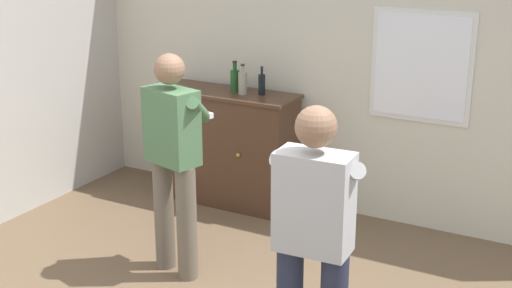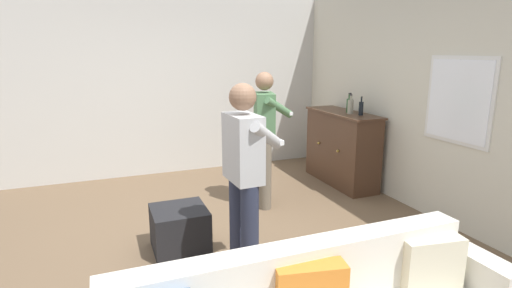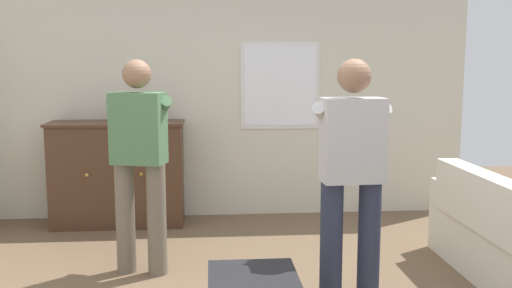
{
  "view_description": "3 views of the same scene",
  "coord_description": "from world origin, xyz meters",
  "px_view_note": "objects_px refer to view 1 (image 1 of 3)",
  "views": [
    {
      "loc": [
        2.12,
        -3.08,
        2.6
      ],
      "look_at": [
        0.1,
        0.62,
        1.23
      ],
      "focal_mm": 50.0,
      "sensor_mm": 36.0,
      "label": 1
    },
    {
      "loc": [
        3.69,
        -0.95,
        1.93
      ],
      "look_at": [
        0.25,
        0.41,
        1.06
      ],
      "focal_mm": 28.0,
      "sensor_mm": 36.0,
      "label": 2
    },
    {
      "loc": [
        -0.2,
        -3.5,
        1.65
      ],
      "look_at": [
        0.13,
        0.51,
        1.08
      ],
      "focal_mm": 40.0,
      "sensor_mm": 36.0,
      "label": 3
    }
  ],
  "objects_px": {
    "sideboard_cabinet": "(226,147)",
    "bottle_wine_green": "(235,79)",
    "person_standing_left": "(174,155)",
    "person_standing_right": "(314,239)",
    "bottle_spirits_clear": "(262,84)",
    "bottle_liquor_amber": "(243,83)"
  },
  "relations": [
    {
      "from": "bottle_liquor_amber",
      "to": "person_standing_left",
      "type": "height_order",
      "value": "person_standing_left"
    },
    {
      "from": "person_standing_left",
      "to": "person_standing_right",
      "type": "xyz_separation_m",
      "value": [
        1.47,
        -0.8,
        0.0
      ]
    },
    {
      "from": "sideboard_cabinet",
      "to": "person_standing_right",
      "type": "xyz_separation_m",
      "value": [
        1.86,
        -2.18,
        0.4
      ]
    },
    {
      "from": "person_standing_left",
      "to": "person_standing_right",
      "type": "relative_size",
      "value": 1.0
    },
    {
      "from": "bottle_liquor_amber",
      "to": "bottle_spirits_clear",
      "type": "relative_size",
      "value": 1.06
    },
    {
      "from": "sideboard_cabinet",
      "to": "person_standing_right",
      "type": "bearing_deg",
      "value": -49.54
    },
    {
      "from": "sideboard_cabinet",
      "to": "person_standing_right",
      "type": "height_order",
      "value": "person_standing_right"
    },
    {
      "from": "person_standing_left",
      "to": "person_standing_right",
      "type": "bearing_deg",
      "value": -28.59
    },
    {
      "from": "sideboard_cabinet",
      "to": "bottle_spirits_clear",
      "type": "xyz_separation_m",
      "value": [
        0.35,
        0.05,
        0.63
      ]
    },
    {
      "from": "sideboard_cabinet",
      "to": "bottle_spirits_clear",
      "type": "bearing_deg",
      "value": 7.78
    },
    {
      "from": "person_standing_right",
      "to": "bottle_spirits_clear",
      "type": "bearing_deg",
      "value": 124.18
    },
    {
      "from": "bottle_wine_green",
      "to": "bottle_spirits_clear",
      "type": "distance_m",
      "value": 0.28
    },
    {
      "from": "sideboard_cabinet",
      "to": "person_standing_right",
      "type": "distance_m",
      "value": 2.9
    },
    {
      "from": "bottle_liquor_amber",
      "to": "person_standing_right",
      "type": "bearing_deg",
      "value": -52.34
    },
    {
      "from": "bottle_spirits_clear",
      "to": "person_standing_left",
      "type": "bearing_deg",
      "value": -88.16
    },
    {
      "from": "sideboard_cabinet",
      "to": "person_standing_left",
      "type": "xyz_separation_m",
      "value": [
        0.39,
        -1.38,
        0.4
      ]
    },
    {
      "from": "person_standing_left",
      "to": "person_standing_right",
      "type": "height_order",
      "value": "same"
    },
    {
      "from": "bottle_spirits_clear",
      "to": "bottle_liquor_amber",
      "type": "bearing_deg",
      "value": -159.19
    },
    {
      "from": "sideboard_cabinet",
      "to": "bottle_wine_green",
      "type": "xyz_separation_m",
      "value": [
        0.07,
        0.05,
        0.64
      ]
    },
    {
      "from": "sideboard_cabinet",
      "to": "bottle_liquor_amber",
      "type": "bearing_deg",
      "value": -4.07
    },
    {
      "from": "sideboard_cabinet",
      "to": "bottle_spirits_clear",
      "type": "height_order",
      "value": "bottle_spirits_clear"
    },
    {
      "from": "bottle_liquor_amber",
      "to": "bottle_wine_green",
      "type": "bearing_deg",
      "value": 152.13
    }
  ]
}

